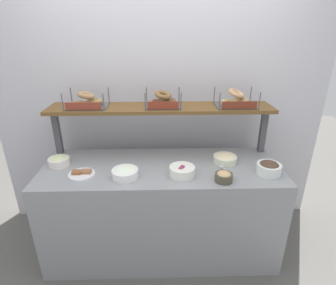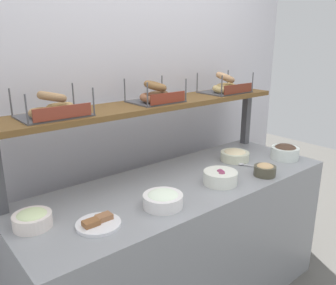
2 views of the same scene
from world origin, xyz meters
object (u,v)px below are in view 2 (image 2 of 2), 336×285
at_px(bowl_beet_salad, 220,177).
at_px(bowl_chocolate_spread, 285,152).
at_px(bowl_hummus, 265,170).
at_px(serving_spoon_near_plate, 247,165).
at_px(bowl_cream_cheese, 163,199).
at_px(bowl_potato_salad, 235,155).
at_px(bagel_basket_sesame, 225,86).
at_px(bagel_basket_everything, 53,108).
at_px(bowl_scallion_spread, 32,219).
at_px(bagel_basket_cinnamon_raisin, 155,95).
at_px(serving_plate_white, 98,223).

distance_m(bowl_beet_salad, bowl_chocolate_spread, 0.67).
height_order(bowl_hummus, serving_spoon_near_plate, bowl_hummus).
bearing_deg(bowl_cream_cheese, bowl_potato_salad, 15.39).
bearing_deg(bowl_chocolate_spread, bowl_hummus, -164.88).
distance_m(bowl_beet_salad, bagel_basket_sesame, 0.76).
height_order(bowl_chocolate_spread, bagel_basket_sesame, bagel_basket_sesame).
xyz_separation_m(bowl_potato_salad, bowl_chocolate_spread, (0.29, -0.20, 0.01)).
bearing_deg(serving_spoon_near_plate, bagel_basket_everything, 163.22).
height_order(bowl_scallion_spread, bagel_basket_sesame, bagel_basket_sesame).
bearing_deg(bagel_basket_sesame, bowl_scallion_spread, -171.79).
bearing_deg(bowl_scallion_spread, bagel_basket_cinnamon_raisin, 14.42).
relative_size(bowl_beet_salad, bagel_basket_cinnamon_raisin, 0.66).
bearing_deg(bowl_hummus, bowl_potato_salad, 75.88).
relative_size(bowl_scallion_spread, bagel_basket_sesame, 0.51).
bearing_deg(bowl_chocolate_spread, bowl_beet_salad, -179.01).
height_order(bowl_beet_salad, bowl_chocolate_spread, bowl_chocolate_spread).
height_order(bowl_beet_salad, bowl_hummus, bowl_beet_salad).
distance_m(serving_spoon_near_plate, bagel_basket_cinnamon_raisin, 0.75).
relative_size(bowl_cream_cheese, bowl_hummus, 1.52).
xyz_separation_m(bowl_chocolate_spread, serving_plate_white, (-1.44, 0.01, -0.04)).
relative_size(bowl_scallion_spread, bagel_basket_everything, 0.51).
bearing_deg(bowl_cream_cheese, bowl_scallion_spread, 159.35).
bearing_deg(bowl_potato_salad, bowl_chocolate_spread, -33.79).
bearing_deg(serving_plate_white, bagel_basket_sesame, 17.28).
height_order(bowl_beet_salad, bagel_basket_everything, bagel_basket_everything).
relative_size(bowl_beet_salad, bowl_hummus, 1.48).
bearing_deg(bagel_basket_everything, bagel_basket_sesame, -0.23).
relative_size(bowl_chocolate_spread, serving_plate_white, 0.93).
bearing_deg(bowl_cream_cheese, serving_plate_white, 173.48).
distance_m(bowl_hummus, bagel_basket_cinnamon_raisin, 0.80).
relative_size(serving_spoon_near_plate, bagel_basket_sesame, 0.51).
xyz_separation_m(bowl_potato_salad, serving_plate_white, (-1.14, -0.18, -0.03)).
height_order(serving_plate_white, bagel_basket_everything, bagel_basket_everything).
distance_m(bowl_cream_cheese, bowl_chocolate_spread, 1.10).
bearing_deg(bagel_basket_everything, serving_spoon_near_plate, -16.78).
distance_m(bowl_chocolate_spread, bowl_hummus, 0.38).
xyz_separation_m(serving_spoon_near_plate, bagel_basket_sesame, (0.13, 0.33, 0.47)).
bearing_deg(bagel_basket_cinnamon_raisin, bowl_beet_salad, -71.62).
height_order(bowl_hummus, bagel_basket_cinnamon_raisin, bagel_basket_cinnamon_raisin).
bearing_deg(bowl_scallion_spread, serving_plate_white, -37.48).
distance_m(bowl_chocolate_spread, bagel_basket_sesame, 0.62).
distance_m(bowl_beet_salad, serving_plate_white, 0.77).
height_order(bowl_beet_salad, bagel_basket_cinnamon_raisin, bagel_basket_cinnamon_raisin).
bearing_deg(bowl_chocolate_spread, serving_plate_white, 179.44).
distance_m(bowl_potato_salad, serving_plate_white, 1.16).
relative_size(serving_plate_white, bagel_basket_cinnamon_raisin, 0.68).
distance_m(bowl_chocolate_spread, bowl_scallion_spread, 1.67).
height_order(bowl_cream_cheese, bagel_basket_everything, bagel_basket_everything).
distance_m(serving_plate_white, bagel_basket_everything, 0.61).
relative_size(bowl_beet_salad, bagel_basket_everything, 0.58).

